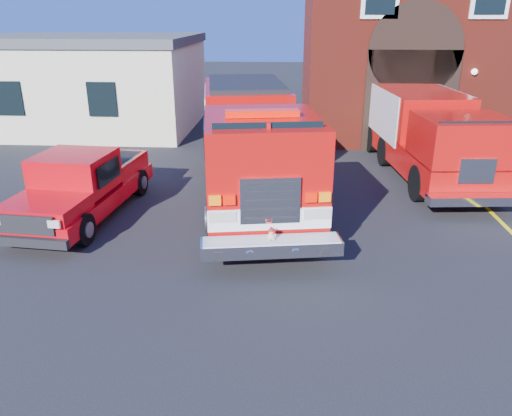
# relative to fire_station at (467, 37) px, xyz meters

# --- Properties ---
(ground) EXTENTS (100.00, 100.00, 0.00)m
(ground) POSITION_rel_fire_station_xyz_m (-8.99, -13.98, -4.25)
(ground) COLOR black
(ground) RESTS_ON ground
(parking_stripe_near) EXTENTS (0.12, 3.00, 0.01)m
(parking_stripe_near) POSITION_rel_fire_station_xyz_m (-2.49, -12.98, -4.25)
(parking_stripe_near) COLOR yellow
(parking_stripe_near) RESTS_ON ground
(parking_stripe_mid) EXTENTS (0.12, 3.00, 0.01)m
(parking_stripe_mid) POSITION_rel_fire_station_xyz_m (-2.49, -9.98, -4.25)
(parking_stripe_mid) COLOR yellow
(parking_stripe_mid) RESTS_ON ground
(parking_stripe_far) EXTENTS (0.12, 3.00, 0.01)m
(parking_stripe_far) POSITION_rel_fire_station_xyz_m (-2.49, -6.98, -4.25)
(parking_stripe_far) COLOR yellow
(parking_stripe_far) RESTS_ON ground
(fire_station) EXTENTS (15.20, 10.20, 8.45)m
(fire_station) POSITION_rel_fire_station_xyz_m (0.00, 0.00, 0.00)
(fire_station) COLOR maroon
(fire_station) RESTS_ON ground
(side_building) EXTENTS (10.20, 8.20, 4.35)m
(side_building) POSITION_rel_fire_station_xyz_m (-17.99, -0.99, -2.05)
(side_building) COLOR beige
(side_building) RESTS_ON ground
(fire_engine) EXTENTS (4.40, 10.63, 3.18)m
(fire_engine) POSITION_rel_fire_station_xyz_m (-9.42, -10.59, -2.61)
(fire_engine) COLOR black
(fire_engine) RESTS_ON ground
(pickup_truck) EXTENTS (2.52, 5.78, 1.84)m
(pickup_truck) POSITION_rel_fire_station_xyz_m (-13.94, -12.68, -3.38)
(pickup_truck) COLOR black
(pickup_truck) RESTS_ON ground
(secondary_truck) EXTENTS (3.30, 8.61, 2.73)m
(secondary_truck) POSITION_rel_fire_station_xyz_m (-3.52, -7.97, -2.76)
(secondary_truck) COLOR black
(secondary_truck) RESTS_ON ground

